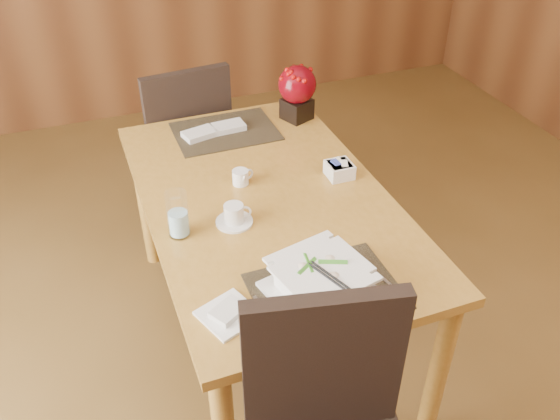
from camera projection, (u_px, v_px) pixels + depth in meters
name	position (u px, v px, depth m)	size (l,w,h in m)	color
dining_table	(267.00, 217.00, 2.31)	(0.90, 1.50, 0.75)	#AF7D30
placemat_near	(326.00, 291.00, 1.84)	(0.45, 0.33, 0.01)	black
placemat_far	(225.00, 131.00, 2.67)	(0.45, 0.33, 0.01)	black
soup_setting	(321.00, 282.00, 1.79)	(0.35, 0.35, 0.12)	white
coffee_cup	(234.00, 215.00, 2.11)	(0.13, 0.13, 0.08)	white
water_glass	(178.00, 214.00, 2.02)	(0.08, 0.08, 0.17)	white
creamer_jug	(240.00, 177.00, 2.31)	(0.08, 0.08, 0.06)	white
sugar_caddy	(339.00, 170.00, 2.36)	(0.10, 0.10, 0.06)	white
berry_decor	(297.00, 89.00, 2.69)	(0.18, 0.18, 0.26)	black
napkins_far	(216.00, 130.00, 2.65)	(0.28, 0.10, 0.03)	silver
bread_plate	(229.00, 315.00, 1.76)	(0.15, 0.15, 0.01)	white
far_chair	(185.00, 140.00, 3.03)	(0.49, 0.49, 0.96)	black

